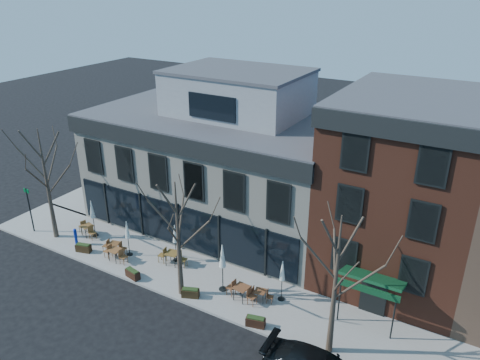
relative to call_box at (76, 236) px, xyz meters
The scene contains 25 objects.
ground 7.24m from the call_box, 26.55° to the left, with size 120.00×120.00×0.00m, color black.
sidewalk_front 9.77m from the call_box, ahead, with size 33.50×4.70×0.15m, color gray.
sidewalk_side 10.42m from the call_box, 117.59° to the left, with size 4.50×12.00×0.15m, color gray.
corner_building 11.24m from the call_box, 51.84° to the left, with size 18.39×10.39×11.10m.
red_brick_building 21.64m from the call_box, 22.87° to the left, with size 8.20×11.78×11.18m.
tree_corner 4.01m from the call_box, behind, with size 3.93×3.98×7.92m.
tree_mid 9.93m from the call_box, ahead, with size 3.50×3.55×7.04m.
tree_right 18.74m from the call_box, ahead, with size 3.72×3.77×7.48m.
sign_pole 4.27m from the call_box, behind, with size 0.50×0.10×3.40m.
call_box is the anchor object (origin of this frame).
cafe_set_0 1.26m from the call_box, 100.57° to the left, with size 1.91×0.90×0.98m.
cafe_set_1 3.11m from the call_box, ahead, with size 1.76×0.82×0.90m.
cafe_set_2 3.75m from the call_box, ahead, with size 1.86×0.76×0.98m.
cafe_set_3 7.33m from the call_box, 11.04° to the left, with size 2.04×0.92×1.05m.
cafe_set_4 12.76m from the call_box, ahead, with size 2.02×0.87×1.04m.
cafe_set_5 13.75m from the call_box, ahead, with size 1.59×0.72×0.82m.
umbrella_0 1.98m from the call_box, 81.79° to the left, with size 0.44×0.44×2.74m.
umbrella_1 4.30m from the call_box, 11.39° to the left, with size 0.40×0.40×2.52m.
umbrella_2 7.45m from the call_box, 14.81° to the left, with size 0.41×0.41×2.59m.
umbrella_3 11.48m from the call_box, ahead, with size 0.49×0.49×3.04m.
umbrella_4 14.84m from the call_box, ahead, with size 0.41×0.41×2.56m.
planter_0 1.27m from the call_box, 19.99° to the right, with size 1.09×0.67×0.57m.
planter_1 6.08m from the call_box, ahead, with size 1.07×0.59×0.56m.
planter_2 10.15m from the call_box, ahead, with size 1.08×0.75×0.56m.
planter_3 14.53m from the call_box, ahead, with size 1.08×0.63×0.57m.
Camera 1 is at (17.17, -21.38, 17.01)m, focal length 35.00 mm.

